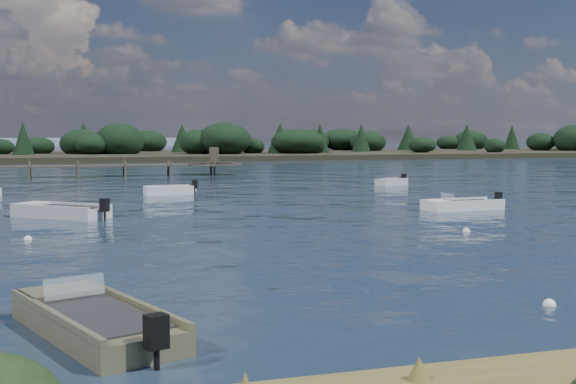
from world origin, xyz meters
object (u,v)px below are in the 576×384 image
object	(u,v)px
tender_far_grey_b	(391,183)
tender_far_white	(169,192)
dinghy_near_olive	(95,327)
dinghy_mid_white_b	(462,207)
dinghy_mid_grey	(61,214)

from	to	relation	value
tender_far_grey_b	tender_far_white	xyz separation A→B (m)	(-17.91, -3.56, 0.02)
dinghy_near_olive	dinghy_mid_white_b	size ratio (longest dim) A/B	1.15
tender_far_grey_b	dinghy_mid_white_b	distance (m)	18.03
tender_far_grey_b	dinghy_mid_grey	distance (m)	28.90
tender_far_white	dinghy_mid_white_b	xyz separation A→B (m)	(13.81, -13.99, -0.02)
tender_far_grey_b	dinghy_mid_grey	size ratio (longest dim) A/B	0.66
dinghy_near_olive	dinghy_mid_white_b	distance (m)	27.53
dinghy_mid_white_b	tender_far_grey_b	bearing A→B (deg)	76.87
dinghy_mid_grey	dinghy_mid_white_b	bearing A→B (deg)	-6.94
dinghy_near_olive	dinghy_mid_grey	size ratio (longest dim) A/B	1.13
dinghy_near_olive	dinghy_mid_grey	bearing A→B (deg)	92.17
dinghy_near_olive	tender_far_grey_b	distance (m)	43.80
tender_far_grey_b	dinghy_mid_white_b	bearing A→B (deg)	-103.13
dinghy_near_olive	tender_far_grey_b	xyz separation A→B (m)	(23.85, 36.73, -0.02)
dinghy_mid_grey	tender_far_grey_b	bearing A→B (deg)	31.39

